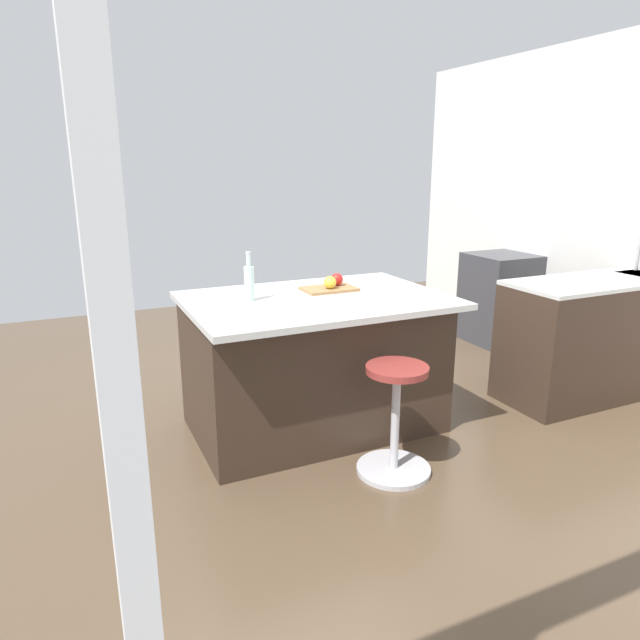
# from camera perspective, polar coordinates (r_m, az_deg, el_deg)

# --- Properties ---
(ground_plane) EXTENTS (7.68, 7.68, 0.00)m
(ground_plane) POSITION_cam_1_polar(r_m,az_deg,el_deg) (4.05, -1.89, -10.48)
(ground_plane) COLOR brown
(interior_partition_left) EXTENTS (0.12, 5.31, 2.81)m
(interior_partition_left) POSITION_cam_1_polar(r_m,az_deg,el_deg) (5.52, 27.97, 9.86)
(interior_partition_left) COLOR silver
(interior_partition_left) RESTS_ON ground_plane
(sink_cabinet) EXTENTS (2.11, 0.60, 1.21)m
(sink_cabinet) POSITION_cam_1_polar(r_m,az_deg,el_deg) (5.14, 27.96, -1.07)
(sink_cabinet) COLOR #38281E
(sink_cabinet) RESTS_ON ground_plane
(oven_range) EXTENTS (0.60, 0.61, 0.90)m
(oven_range) POSITION_cam_1_polar(r_m,az_deg,el_deg) (6.06, 17.50, 2.10)
(oven_range) COLOR #38383D
(oven_range) RESTS_ON ground_plane
(kitchen_island) EXTENTS (1.67, 1.16, 0.93)m
(kitchen_island) POSITION_cam_1_polar(r_m,az_deg,el_deg) (3.86, -0.61, -4.25)
(kitchen_island) COLOR #38281E
(kitchen_island) RESTS_ON ground_plane
(stool_by_window) EXTENTS (0.44, 0.44, 0.67)m
(stool_by_window) POSITION_cam_1_polar(r_m,az_deg,el_deg) (3.39, 7.54, -10.21)
(stool_by_window) COLOR #B7B7BC
(stool_by_window) RESTS_ON ground_plane
(cutting_board) EXTENTS (0.36, 0.24, 0.02)m
(cutting_board) POSITION_cam_1_polar(r_m,az_deg,el_deg) (3.90, 0.91, 3.14)
(cutting_board) COLOR olive
(cutting_board) RESTS_ON kitchen_island
(apple_red) EXTENTS (0.09, 0.09, 0.09)m
(apple_red) POSITION_cam_1_polar(r_m,az_deg,el_deg) (3.95, 1.70, 4.09)
(apple_red) COLOR red
(apple_red) RESTS_ON cutting_board
(apple_yellow) EXTENTS (0.09, 0.09, 0.09)m
(apple_yellow) POSITION_cam_1_polar(r_m,az_deg,el_deg) (3.85, 1.01, 3.79)
(apple_yellow) COLOR gold
(apple_yellow) RESTS_ON cutting_board
(water_bottle) EXTENTS (0.06, 0.06, 0.31)m
(water_bottle) POSITION_cam_1_polar(r_m,az_deg,el_deg) (3.60, -7.12, 3.83)
(water_bottle) COLOR silver
(water_bottle) RESTS_ON kitchen_island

